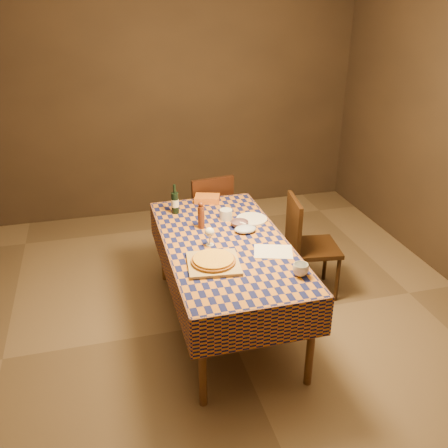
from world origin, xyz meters
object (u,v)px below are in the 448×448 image
at_px(pizza, 213,260).
at_px(bowl, 240,224).
at_px(cutting_board, 213,263).
at_px(wine_bottle, 175,202).
at_px(white_plate, 252,219).
at_px(chair_right, 305,241).
at_px(chair_far, 209,213).
at_px(dining_table, 226,250).

distance_m(pizza, bowl, 0.66).
xyz_separation_m(cutting_board, bowl, (0.36, 0.56, 0.01)).
relative_size(pizza, wine_bottle, 1.32).
bearing_deg(wine_bottle, white_plate, -27.43).
height_order(pizza, chair_right, chair_right).
bearing_deg(chair_far, pizza, -101.90).
xyz_separation_m(wine_bottle, chair_right, (1.09, -0.36, -0.35)).
bearing_deg(chair_right, cutting_board, -148.31).
xyz_separation_m(cutting_board, wine_bottle, (-0.10, 0.96, 0.09)).
height_order(wine_bottle, white_plate, wine_bottle).
xyz_separation_m(pizza, wine_bottle, (-0.10, 0.96, 0.06)).
relative_size(cutting_board, wine_bottle, 1.38).
relative_size(dining_table, white_plate, 7.04).
distance_m(dining_table, pizza, 0.38).
height_order(cutting_board, white_plate, cutting_board).
bearing_deg(dining_table, cutting_board, -118.85).
relative_size(bowl, chair_right, 0.16).
xyz_separation_m(wine_bottle, white_plate, (0.60, -0.31, -0.09)).
height_order(white_plate, chair_right, chair_right).
bearing_deg(bowl, white_plate, 35.30).
relative_size(pizza, chair_far, 0.37).
distance_m(dining_table, bowl, 0.31).
xyz_separation_m(dining_table, chair_far, (0.12, 1.10, -0.17)).
distance_m(dining_table, white_plate, 0.47).
relative_size(cutting_board, white_plate, 1.40).
relative_size(bowl, white_plate, 0.56).
xyz_separation_m(pizza, chair_far, (0.30, 1.42, -0.29)).
relative_size(pizza, white_plate, 1.33).
xyz_separation_m(cutting_board, chair_right, (0.99, 0.61, -0.26)).
height_order(pizza, wine_bottle, wine_bottle).
bearing_deg(white_plate, cutting_board, -127.20).
height_order(pizza, bowl, pizza).
bearing_deg(bowl, chair_right, 4.82).
height_order(dining_table, chair_right, chair_right).
bearing_deg(pizza, wine_bottle, 96.19).
bearing_deg(cutting_board, bowl, 57.18).
height_order(cutting_board, pizza, pizza).
relative_size(bowl, wine_bottle, 0.55).
distance_m(cutting_board, bowl, 0.66).
relative_size(dining_table, wine_bottle, 6.98).
height_order(bowl, chair_far, chair_far).
xyz_separation_m(dining_table, chair_right, (0.81, 0.29, -0.17)).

